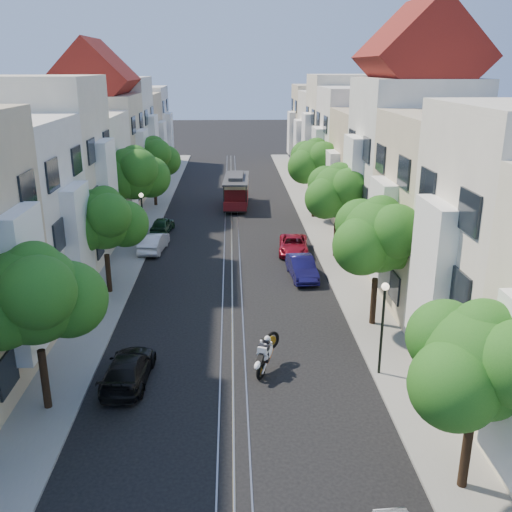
{
  "coord_description": "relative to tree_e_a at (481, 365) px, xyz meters",
  "views": [
    {
      "loc": [
        0.05,
        -17.51,
        12.71
      ],
      "look_at": [
        1.42,
        13.94,
        2.2
      ],
      "focal_mm": 40.0,
      "sensor_mm": 36.0,
      "label": 1
    }
  ],
  "objects": [
    {
      "name": "parked_car_w_mid",
      "position": [
        -12.86,
        24.97,
        -3.72
      ],
      "size": [
        1.89,
        4.26,
        1.36
      ],
      "primitive_type": "imported",
      "rotation": [
        0.0,
        0.0,
        3.03
      ],
      "color": "silver",
      "rests_on": "ground"
    },
    {
      "name": "tree_w_d",
      "position": [
        -14.4,
        39.0,
        0.2
      ],
      "size": [
        4.84,
        3.99,
        6.52
      ],
      "color": "black",
      "rests_on": "ground"
    },
    {
      "name": "tree_e_a",
      "position": [
        0.0,
        0.0,
        0.0
      ],
      "size": [
        4.72,
        3.87,
        6.27
      ],
      "color": "black",
      "rests_on": "ground"
    },
    {
      "name": "lane_line",
      "position": [
        -7.26,
        31.02,
        -4.4
      ],
      "size": [
        0.08,
        80.0,
        0.01
      ],
      "primitive_type": "cube",
      "color": "tan",
      "rests_on": "ground"
    },
    {
      "name": "rail_left",
      "position": [
        -7.81,
        31.02,
        -4.39
      ],
      "size": [
        0.06,
        80.0,
        0.02
      ],
      "primitive_type": "cube",
      "color": "gray",
      "rests_on": "ground"
    },
    {
      "name": "parked_car_w_near",
      "position": [
        -11.66,
        6.92,
        -3.77
      ],
      "size": [
        2.0,
        4.43,
        1.26
      ],
      "primitive_type": "imported",
      "rotation": [
        0.0,
        0.0,
        3.09
      ],
      "color": "black",
      "rests_on": "ground"
    },
    {
      "name": "tree_w_a",
      "position": [
        -14.4,
        5.0,
        0.34
      ],
      "size": [
        4.93,
        4.08,
        6.68
      ],
      "color": "black",
      "rests_on": "ground"
    },
    {
      "name": "tree_w_b",
      "position": [
        -14.4,
        17.0,
        0.0
      ],
      "size": [
        4.72,
        3.87,
        6.27
      ],
      "color": "black",
      "rests_on": "ground"
    },
    {
      "name": "parked_car_w_far",
      "position": [
        -12.8,
        29.97,
        -3.78
      ],
      "size": [
        1.85,
        3.75,
        1.23
      ],
      "primitive_type": "imported",
      "rotation": [
        0.0,
        0.0,
        3.03
      ],
      "color": "#15341F",
      "rests_on": "ground"
    },
    {
      "name": "tree_e_c",
      "position": [
        0.0,
        23.0,
        0.2
      ],
      "size": [
        4.84,
        3.99,
        6.52
      ],
      "color": "black",
      "rests_on": "ground"
    },
    {
      "name": "cable_car",
      "position": [
        -6.76,
        38.69,
        -2.74
      ],
      "size": [
        2.62,
        7.37,
        2.8
      ],
      "rotation": [
        0.0,
        0.0,
        -0.05
      ],
      "color": "black",
      "rests_on": "ground"
    },
    {
      "name": "townhouses_east",
      "position": [
        4.61,
        30.94,
        0.79
      ],
      "size": [
        7.75,
        72.0,
        12.0
      ],
      "color": "beige",
      "rests_on": "ground"
    },
    {
      "name": "ground",
      "position": [
        -7.26,
        31.02,
        -4.4
      ],
      "size": [
        200.0,
        200.0,
        0.0
      ],
      "primitive_type": "plane",
      "color": "black",
      "rests_on": "ground"
    },
    {
      "name": "sidewalk_west",
      "position": [
        -14.51,
        31.02,
        -4.34
      ],
      "size": [
        2.5,
        80.0,
        0.12
      ],
      "primitive_type": "cube",
      "color": "gray",
      "rests_on": "ground"
    },
    {
      "name": "townhouses_west",
      "position": [
        -19.13,
        30.94,
        0.68
      ],
      "size": [
        7.75,
        72.0,
        11.76
      ],
      "color": "silver",
      "rests_on": "ground"
    },
    {
      "name": "tree_e_d",
      "position": [
        0.0,
        34.0,
        0.47
      ],
      "size": [
        5.01,
        4.16,
        6.85
      ],
      "color": "black",
      "rests_on": "ground"
    },
    {
      "name": "lamp_west",
      "position": [
        -13.56,
        25.02,
        -1.55
      ],
      "size": [
        0.32,
        0.32,
        4.16
      ],
      "color": "black",
      "rests_on": "ground"
    },
    {
      "name": "tree_e_b",
      "position": [
        0.0,
        12.0,
        0.34
      ],
      "size": [
        4.93,
        4.08,
        6.68
      ],
      "color": "black",
      "rests_on": "ground"
    },
    {
      "name": "sportbike_rider",
      "position": [
        -5.83,
        7.61,
        -3.49
      ],
      "size": [
        1.21,
        2.11,
        1.59
      ],
      "rotation": [
        0.0,
        0.0,
        -0.4
      ],
      "color": "black",
      "rests_on": "ground"
    },
    {
      "name": "tree_w_c",
      "position": [
        -14.4,
        28.0,
        0.67
      ],
      "size": [
        5.13,
        4.28,
        7.09
      ],
      "color": "black",
      "rests_on": "ground"
    },
    {
      "name": "rail_slot",
      "position": [
        -7.26,
        31.02,
        -4.39
      ],
      "size": [
        0.06,
        80.0,
        0.02
      ],
      "primitive_type": "cube",
      "color": "gray",
      "rests_on": "ground"
    },
    {
      "name": "parked_car_e_mid",
      "position": [
        -2.86,
        19.09,
        -3.71
      ],
      "size": [
        1.76,
        4.26,
        1.37
      ],
      "primitive_type": "imported",
      "rotation": [
        0.0,
        0.0,
        0.07
      ],
      "color": "#0F0C3F",
      "rests_on": "ground"
    },
    {
      "name": "sidewalk_east",
      "position": [
        -0.01,
        31.02,
        -4.34
      ],
      "size": [
        2.5,
        80.0,
        0.12
      ],
      "primitive_type": "cube",
      "color": "gray",
      "rests_on": "ground"
    },
    {
      "name": "rail_right",
      "position": [
        -6.71,
        31.02,
        -4.39
      ],
      "size": [
        0.06,
        80.0,
        0.02
      ],
      "primitive_type": "cube",
      "color": "gray",
      "rests_on": "ground"
    },
    {
      "name": "lamp_east",
      "position": [
        -0.96,
        7.02,
        -1.55
      ],
      "size": [
        0.32,
        0.32,
        4.16
      ],
      "color": "black",
      "rests_on": "ground"
    },
    {
      "name": "parked_car_e_far",
      "position": [
        -2.86,
        24.09,
        -3.79
      ],
      "size": [
        2.45,
        4.57,
        1.22
      ],
      "primitive_type": "imported",
      "rotation": [
        0.0,
        0.0,
        -0.1
      ],
      "color": "maroon",
      "rests_on": "ground"
    }
  ]
}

